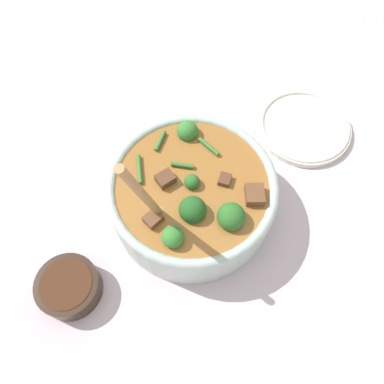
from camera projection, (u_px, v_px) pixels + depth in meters
The scene contains 4 objects.
ground_plane at pixel (192, 207), 0.66m from camera, with size 4.00×4.00×0.00m, color silver.
stew_bowl at pixel (192, 194), 0.61m from camera, with size 0.27×0.27×0.26m.
condiment_bowl at pixel (69, 286), 0.58m from camera, with size 0.10×0.10×0.04m.
empty_plate at pixel (304, 126), 0.73m from camera, with size 0.18×0.18×0.02m.
Camera 1 is at (-0.27, -0.08, 0.60)m, focal length 35.00 mm.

